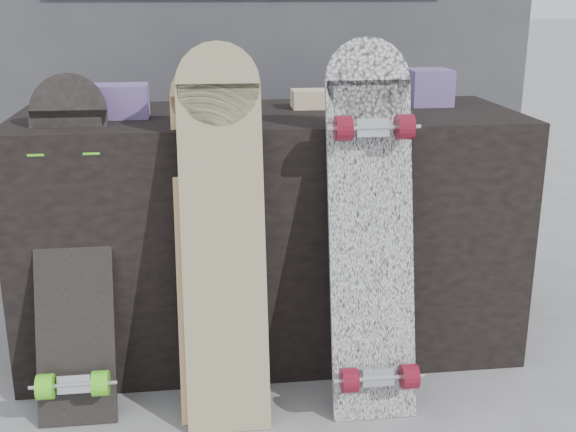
{
  "coord_description": "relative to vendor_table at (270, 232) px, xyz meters",
  "views": [
    {
      "loc": [
        -0.23,
        -1.78,
        1.17
      ],
      "look_at": [
        0.02,
        0.2,
        0.55
      ],
      "focal_mm": 45.0,
      "sensor_mm": 36.0,
      "label": 1
    }
  ],
  "objects": [
    {
      "name": "longboard_celtic",
      "position": [
        -0.17,
        -0.41,
        0.16
      ],
      "size": [
        0.23,
        0.26,
        1.05
      ],
      "rotation": [
        -0.23,
        0.0,
        0.0
      ],
      "color": "beige",
      "rests_on": "ground"
    },
    {
      "name": "longboard_cascadia",
      "position": [
        0.25,
        -0.41,
        0.14
      ],
      "size": [
        0.24,
        0.32,
        1.05
      ],
      "rotation": [
        -0.24,
        0.0,
        0.0
      ],
      "color": "white",
      "rests_on": "ground"
    },
    {
      "name": "skateboard_dark",
      "position": [
        -0.59,
        -0.3,
        0.09
      ],
      "size": [
        0.22,
        0.39,
        0.95
      ],
      "rotation": [
        -0.33,
        0.0,
        0.0
      ],
      "color": "black",
      "rests_on": "ground"
    },
    {
      "name": "longboard_geisha",
      "position": [
        -0.19,
        -0.34,
        0.13
      ],
      "size": [
        0.23,
        0.31,
        1.0
      ],
      "rotation": [
        -0.29,
        0.0,
        0.0
      ],
      "color": "beige",
      "rests_on": "ground"
    },
    {
      "name": "ground",
      "position": [
        0.0,
        -0.5,
        -0.4
      ],
      "size": [
        60.0,
        60.0,
        0.0
      ],
      "primitive_type": "plane",
      "color": "slate",
      "rests_on": "ground"
    },
    {
      "name": "merch_box_flat",
      "position": [
        0.2,
        0.08,
        0.43
      ],
      "size": [
        0.22,
        0.1,
        0.06
      ],
      "primitive_type": "cube",
      "color": "#D1B78C",
      "rests_on": "vendor_table"
    },
    {
      "name": "merch_box_purple",
      "position": [
        -0.46,
        -0.03,
        0.45
      ],
      "size": [
        0.18,
        0.12,
        0.1
      ],
      "primitive_type": "cube",
      "color": "#583E80",
      "rests_on": "vendor_table"
    },
    {
      "name": "merch_box_small",
      "position": [
        0.56,
        0.1,
        0.46
      ],
      "size": [
        0.14,
        0.14,
        0.12
      ],
      "primitive_type": "cube",
      "color": "#583E80",
      "rests_on": "vendor_table"
    },
    {
      "name": "vendor_table",
      "position": [
        0.0,
        0.0,
        0.0
      ],
      "size": [
        1.6,
        0.6,
        0.8
      ],
      "primitive_type": "cube",
      "color": "black",
      "rests_on": "ground"
    },
    {
      "name": "booth",
      "position": [
        0.0,
        0.85,
        0.7
      ],
      "size": [
        2.4,
        0.22,
        2.2
      ],
      "color": "#38383D",
      "rests_on": "ground"
    }
  ]
}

